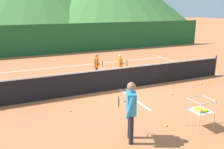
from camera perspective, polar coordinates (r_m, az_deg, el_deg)
name	(u,v)px	position (r m, az deg, el deg)	size (l,w,h in m)	color
ground_plane	(119,89)	(10.64, 1.73, -3.44)	(120.00, 120.00, 0.00)	#C67042
line_baseline_far	(84,65)	(15.20, -6.59, 2.28)	(11.55, 0.08, 0.01)	white
line_sideline_east	(218,75)	(14.04, 23.50, -0.04)	(0.08, 11.28, 0.01)	white
line_service_center	(119,89)	(10.64, 1.73, -3.42)	(0.08, 5.06, 0.01)	white
tennis_net	(119,78)	(10.49, 1.75, -0.86)	(11.14, 0.08, 1.05)	#333338
instructor	(131,107)	(6.33, 4.38, -7.49)	(0.48, 0.82, 1.64)	black
student_0	(97,64)	(12.00, -3.58, 2.53)	(0.41, 0.70, 1.27)	black
student_1	(120,64)	(12.17, 1.98, 2.51)	(0.41, 0.63, 1.19)	silver
ball_cart	(201,110)	(7.58, 20.03, -7.76)	(0.58, 0.58, 0.90)	#B7B7BC
tennis_ball_0	(166,125)	(7.62, 12.54, -11.55)	(0.07, 0.07, 0.07)	yellow
tennis_ball_1	(172,94)	(10.29, 13.77, -4.35)	(0.07, 0.07, 0.07)	yellow
tennis_ball_2	(201,83)	(12.05, 20.14, -1.96)	(0.07, 0.07, 0.07)	yellow
tennis_ball_4	(208,81)	(12.50, 21.59, -1.48)	(0.07, 0.07, 0.07)	yellow
tennis_ball_5	(70,111)	(8.55, -9.89, -8.32)	(0.07, 0.07, 0.07)	yellow
tennis_ball_9	(215,100)	(10.13, 22.95, -5.50)	(0.07, 0.07, 0.07)	yellow
windscreen_fence	(66,39)	(19.19, -10.71, 8.28)	(25.41, 0.08, 2.26)	#1E5B2D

